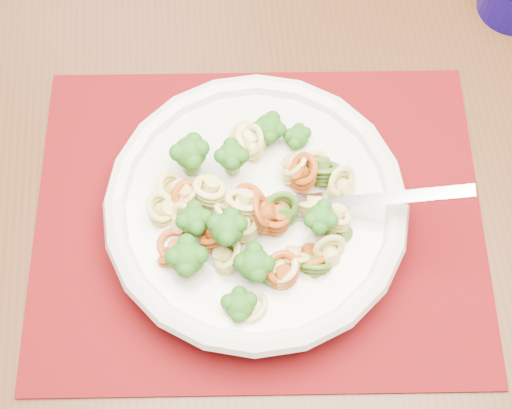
{
  "coord_description": "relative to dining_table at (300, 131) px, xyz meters",
  "views": [
    {
      "loc": [
        0.08,
        -0.59,
        1.33
      ],
      "look_at": [
        0.08,
        -0.35,
        0.78
      ],
      "focal_mm": 50.0,
      "sensor_mm": 36.0,
      "label": 1
    }
  ],
  "objects": [
    {
      "name": "dining_table",
      "position": [
        0.0,
        0.0,
        0.0
      ],
      "size": [
        1.62,
        1.13,
        0.74
      ],
      "rotation": [
        0.0,
        0.0,
        0.1
      ],
      "color": "#482614",
      "rests_on": "ground"
    },
    {
      "name": "pasta_bowl",
      "position": [
        -0.05,
        -0.15,
        0.12
      ],
      "size": [
        0.26,
        0.26,
        0.05
      ],
      "color": "silver",
      "rests_on": "placemat"
    },
    {
      "name": "pasta_broccoli_heap",
      "position": [
        -0.05,
        -0.15,
        0.14
      ],
      "size": [
        0.22,
        0.22,
        0.06
      ],
      "primitive_type": null,
      "color": "#DDCF6D",
      "rests_on": "pasta_bowl"
    },
    {
      "name": "fork",
      "position": [
        -0.0,
        -0.15,
        0.14
      ],
      "size": [
        0.18,
        0.03,
        0.08
      ],
      "primitive_type": null,
      "rotation": [
        0.0,
        -0.35,
        -0.05
      ],
      "color": "silver",
      "rests_on": "pasta_bowl"
    },
    {
      "name": "placemat",
      "position": [
        -0.04,
        -0.14,
        0.09
      ],
      "size": [
        0.41,
        0.32,
        0.0
      ],
      "primitive_type": "cube",
      "rotation": [
        0.0,
        0.0,
        0.02
      ],
      "color": "#5E0410",
      "rests_on": "dining_table"
    }
  ]
}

